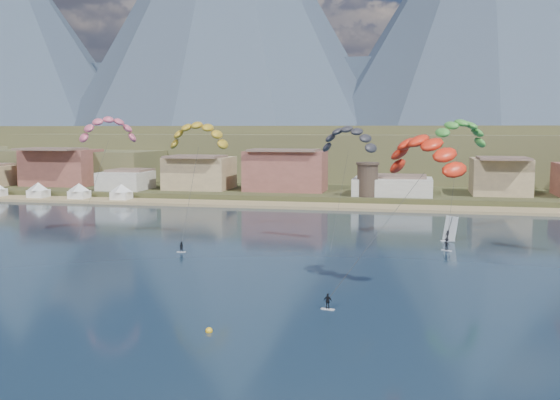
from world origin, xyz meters
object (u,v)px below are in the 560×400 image
windsurfer (449,233)px  kitesurfer_green (459,130)px  watchtower (367,179)px  kitesurfer_yellow (198,131)px  buoy (209,331)px  kitesurfer_orange (425,149)px

windsurfer → kitesurfer_green: bearing=58.3°
watchtower → windsurfer: (17.56, -50.27, -5.01)m
watchtower → kitesurfer_yellow: bearing=-113.3°
kitesurfer_yellow → buoy: size_ratio=32.51×
windsurfer → watchtower: bearing=109.3°
kitesurfer_orange → kitesurfer_green: bearing=80.8°
watchtower → kitesurfer_orange: 86.91m
watchtower → windsurfer: watchtower is taller
windsurfer → kitesurfer_yellow: bearing=-170.9°
buoy → kitesurfer_orange: bearing=45.5°
watchtower → kitesurfer_green: bearing=-68.8°
kitesurfer_green → windsurfer: (-1.22, -1.97, -17.41)m
buoy → windsurfer: bearing=66.1°
watchtower → kitesurfer_orange: size_ratio=0.40×
kitesurfer_yellow → kitesurfer_green: size_ratio=1.01×
watchtower → windsurfer: 53.48m
kitesurfer_green → windsurfer: kitesurfer_green is taller
windsurfer → buoy: bearing=-113.9°
watchtower → kitesurfer_yellow: kitesurfer_yellow is taller
kitesurfer_green → buoy: bearing=-114.2°
watchtower → buoy: (-6.86, -105.33, -6.25)m
buoy → kitesurfer_green: bearing=65.8°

